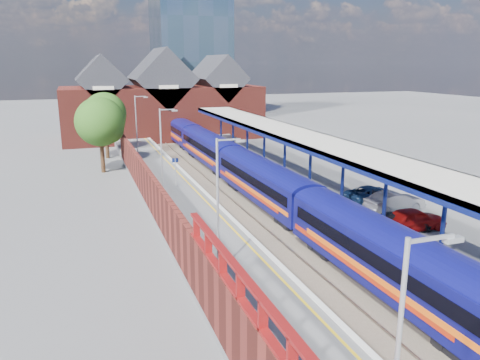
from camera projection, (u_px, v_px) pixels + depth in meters
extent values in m
plane|color=#5B5B5E|center=(212.00, 177.00, 48.55)|extent=(240.00, 240.00, 0.00)
cube|color=#473D33|center=(245.00, 203.00, 39.38)|extent=(6.00, 76.00, 0.06)
cube|color=slate|center=(219.00, 205.00, 38.65)|extent=(0.07, 76.00, 0.14)
cube|color=slate|center=(236.00, 203.00, 39.11)|extent=(0.07, 76.00, 0.14)
cube|color=slate|center=(253.00, 201.00, 39.61)|extent=(0.07, 76.00, 0.14)
cube|color=slate|center=(269.00, 200.00, 40.07)|extent=(0.07, 76.00, 0.14)
cube|color=#565659|center=(180.00, 204.00, 37.51)|extent=(5.00, 76.00, 1.00)
cube|color=#565659|center=(309.00, 192.00, 41.19)|extent=(6.00, 76.00, 1.00)
cube|color=silver|center=(208.00, 195.00, 38.13)|extent=(0.30, 76.00, 0.05)
cube|color=silver|center=(279.00, 189.00, 40.15)|extent=(0.30, 76.00, 0.05)
cube|color=yellow|center=(201.00, 196.00, 37.94)|extent=(0.14, 76.00, 0.01)
cube|color=#0C0D59|center=(388.00, 259.00, 23.61)|extent=(2.93, 16.02, 2.50)
cube|color=#0C0D59|center=(390.00, 236.00, 23.30)|extent=(2.93, 16.02, 0.60)
cube|color=#0C0D59|center=(264.00, 182.00, 38.80)|extent=(2.93, 16.02, 2.50)
cube|color=#0C0D59|center=(265.00, 168.00, 38.50)|extent=(2.93, 16.02, 0.60)
cube|color=#0C0D59|center=(210.00, 149.00, 54.00)|extent=(2.93, 16.02, 2.50)
cube|color=#0C0D59|center=(210.00, 138.00, 53.69)|extent=(2.93, 16.02, 0.60)
cube|color=#0C0D59|center=(180.00, 130.00, 69.19)|extent=(2.93, 16.02, 2.50)
cube|color=#0C0D59|center=(179.00, 121.00, 68.89)|extent=(2.93, 16.02, 0.60)
cube|color=black|center=(219.00, 159.00, 45.84)|extent=(0.04, 60.54, 0.70)
cube|color=#FB6210|center=(219.00, 167.00, 46.03)|extent=(0.03, 55.27, 0.30)
cube|color=#B7240C|center=(219.00, 170.00, 46.09)|extent=(0.03, 55.27, 0.30)
cube|color=black|center=(471.00, 349.00, 18.87)|extent=(2.00, 2.40, 0.60)
cube|color=black|center=(173.00, 135.00, 74.71)|extent=(2.00, 2.40, 0.60)
cylinder|color=navy|center=(443.00, 227.00, 24.68)|extent=(0.24, 0.24, 4.20)
cylinder|color=navy|center=(385.00, 202.00, 29.25)|extent=(0.24, 0.24, 4.20)
cylinder|color=navy|center=(342.00, 183.00, 33.83)|extent=(0.24, 0.24, 4.20)
cylinder|color=navy|center=(310.00, 168.00, 38.41)|extent=(0.24, 0.24, 4.20)
cylinder|color=navy|center=(285.00, 157.00, 42.98)|extent=(0.24, 0.24, 4.20)
cylinder|color=navy|center=(264.00, 148.00, 47.56)|extent=(0.24, 0.24, 4.20)
cylinder|color=navy|center=(247.00, 141.00, 52.14)|extent=(0.24, 0.24, 4.20)
cylinder|color=navy|center=(233.00, 134.00, 56.72)|extent=(0.24, 0.24, 4.20)
cylinder|color=navy|center=(221.00, 129.00, 61.29)|extent=(0.24, 0.24, 4.20)
cube|color=beige|center=(295.00, 134.00, 41.68)|extent=(4.50, 52.00, 0.25)
cube|color=navy|center=(273.00, 137.00, 41.03)|extent=(0.20, 52.00, 0.55)
cube|color=navy|center=(316.00, 135.00, 42.41)|extent=(0.20, 52.00, 0.55)
cube|color=#A5A8AA|center=(431.00, 239.00, 9.94)|extent=(1.20, 0.08, 0.08)
cube|color=#A5A8AA|center=(453.00, 240.00, 10.16)|extent=(0.45, 0.18, 0.12)
cylinder|color=#A5A8AA|center=(218.00, 207.00, 23.40)|extent=(0.12, 0.12, 7.00)
cube|color=#A5A8AA|center=(229.00, 140.00, 22.76)|extent=(1.20, 0.08, 0.08)
cube|color=#A5A8AA|center=(240.00, 141.00, 22.98)|extent=(0.45, 0.18, 0.12)
cylinder|color=#A5A8AA|center=(161.00, 152.00, 38.04)|extent=(0.12, 0.12, 7.00)
cube|color=#A5A8AA|center=(167.00, 110.00, 37.41)|extent=(1.20, 0.08, 0.08)
cube|color=#A5A8AA|center=(175.00, 111.00, 37.62)|extent=(0.45, 0.18, 0.12)
cylinder|color=#A5A8AA|center=(136.00, 127.00, 52.69)|extent=(0.12, 0.12, 7.00)
cube|color=#A5A8AA|center=(140.00, 96.00, 52.05)|extent=(1.20, 0.08, 0.08)
cube|color=#A5A8AA|center=(146.00, 97.00, 52.27)|extent=(0.45, 0.18, 0.12)
cylinder|color=#A5A8AA|center=(176.00, 172.00, 40.90)|extent=(0.08, 0.08, 2.50)
cube|color=#0C194C|center=(175.00, 160.00, 40.65)|extent=(0.55, 0.06, 0.35)
cube|color=maroon|center=(160.00, 206.00, 30.72)|extent=(0.35, 50.00, 2.80)
cube|color=maroon|center=(251.00, 285.00, 14.57)|extent=(0.30, 15.00, 0.12)
cube|color=maroon|center=(251.00, 313.00, 14.80)|extent=(0.30, 15.00, 0.12)
cube|color=maroon|center=(292.00, 354.00, 11.95)|extent=(0.30, 0.12, 1.00)
cube|color=maroon|center=(263.00, 315.00, 13.78)|extent=(0.30, 0.12, 1.00)
cube|color=maroon|center=(240.00, 286.00, 15.61)|extent=(0.30, 0.12, 1.00)
cube|color=maroon|center=(223.00, 262.00, 17.44)|extent=(0.30, 0.12, 1.00)
cube|color=maroon|center=(208.00, 243.00, 19.27)|extent=(0.30, 0.12, 1.00)
cube|color=maroon|center=(196.00, 228.00, 21.10)|extent=(0.30, 0.12, 1.00)
cube|color=maroon|center=(162.00, 112.00, 73.20)|extent=(30.00, 12.00, 8.00)
cube|color=#232328|center=(100.00, 79.00, 69.05)|extent=(7.13, 12.00, 7.13)
cube|color=#232328|center=(161.00, 78.00, 71.94)|extent=(9.16, 12.00, 9.16)
cube|color=#232328|center=(217.00, 78.00, 74.82)|extent=(7.13, 12.00, 7.13)
cube|color=beige|center=(103.00, 88.00, 63.76)|extent=(2.80, 0.15, 0.50)
cube|color=beige|center=(169.00, 87.00, 66.64)|extent=(2.80, 0.15, 0.50)
cube|color=beige|center=(229.00, 86.00, 69.53)|extent=(2.80, 0.15, 0.50)
cube|color=slate|center=(190.00, 19.00, 92.65)|extent=(14.00, 14.00, 40.00)
cylinder|color=#382314|center=(102.00, 154.00, 50.19)|extent=(0.44, 0.44, 4.00)
sphere|color=#265416|center=(100.00, 122.00, 49.33)|extent=(5.20, 5.20, 5.20)
sphere|color=#265416|center=(109.00, 129.00, 49.30)|extent=(3.20, 3.20, 3.20)
cylinder|color=#382314|center=(107.00, 142.00, 57.83)|extent=(0.44, 0.44, 4.00)
sphere|color=#265416|center=(105.00, 114.00, 56.98)|extent=(5.20, 5.20, 5.20)
sphere|color=#265416|center=(112.00, 120.00, 56.95)|extent=(3.20, 3.20, 3.20)
imported|color=maroon|center=(414.00, 219.00, 30.20)|extent=(4.33, 1.75, 1.47)
imported|color=#A6A6AB|center=(395.00, 202.00, 33.89)|extent=(4.58, 1.82, 1.48)
imported|color=black|center=(401.00, 221.00, 30.26)|extent=(4.18, 2.57, 1.13)
imported|color=navy|center=(372.00, 194.00, 36.31)|extent=(4.79, 2.64, 1.27)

